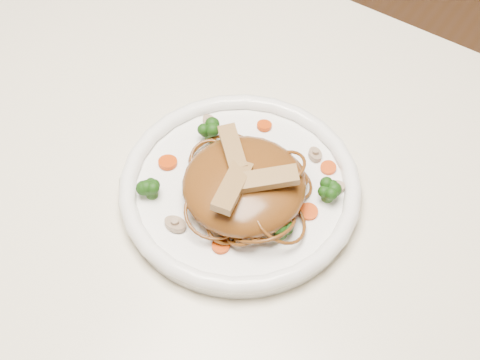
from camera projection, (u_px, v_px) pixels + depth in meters
The scene contains 19 objects.
table at pixel (191, 228), 0.92m from camera, with size 1.20×0.80×0.75m.
plate at pixel (240, 191), 0.82m from camera, with size 0.28×0.28×0.02m, color white.
noodle_mound at pixel (244, 185), 0.79m from camera, with size 0.14×0.14×0.04m, color brown.
chicken_a at pixel (267, 179), 0.76m from camera, with size 0.07×0.02×0.01m, color #A37D4D.
chicken_b at pixel (232, 148), 0.78m from camera, with size 0.06×0.02×0.01m, color #A37D4D.
chicken_c at pixel (232, 186), 0.75m from camera, with size 0.07×0.02×0.01m, color #A37D4D.
broccoli_0 at pixel (328, 190), 0.80m from camera, with size 0.03×0.03×0.03m, color #16460E, non-canonical shape.
broccoli_1 at pixel (210, 129), 0.85m from camera, with size 0.03×0.03×0.03m, color #16460E, non-canonical shape.
broccoli_2 at pixel (151, 188), 0.80m from camera, with size 0.02×0.02×0.03m, color #16460E, non-canonical shape.
broccoli_3 at pixel (281, 228), 0.77m from camera, with size 0.03×0.03×0.03m, color #16460E, non-canonical shape.
carrot_0 at pixel (328, 168), 0.83m from camera, with size 0.02×0.02×0.01m, color #B82A06.
carrot_1 at pixel (168, 162), 0.84m from camera, with size 0.02×0.02×0.01m, color #B82A06.
carrot_2 at pixel (308, 212), 0.79m from camera, with size 0.02×0.02×0.01m, color #B82A06.
carrot_3 at pixel (264, 126), 0.87m from camera, with size 0.02×0.02×0.01m, color #B82A06.
carrot_4 at pixel (221, 246), 0.77m from camera, with size 0.02×0.02×0.01m, color #B82A06.
mushroom_0 at pixel (175, 224), 0.78m from camera, with size 0.03×0.03×0.01m, color tan.
mushroom_1 at pixel (334, 188), 0.81m from camera, with size 0.02×0.02×0.01m, color tan.
mushroom_2 at pixel (209, 121), 0.87m from camera, with size 0.02×0.02×0.01m, color tan.
mushroom_3 at pixel (315, 155), 0.84m from camera, with size 0.02×0.02×0.01m, color tan.
Camera 1 is at (0.33, -0.38, 1.43)m, focal length 53.28 mm.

